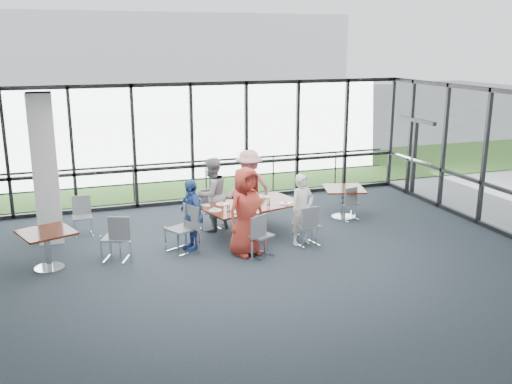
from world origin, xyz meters
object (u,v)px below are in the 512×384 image
object	(u,v)px
diner_near_right	(302,210)
diner_far_left	(212,195)
chair_main_nr	(307,226)
chair_main_fr	(249,202)
diner_end	(191,215)
main_table	(252,209)
structural_column	(45,169)
chair_spare_lb	(82,217)
chair_spare_r	(349,203)
side_table_left	(47,237)
chair_main_fl	(209,210)
chair_spare_la	(115,238)
chair_main_nl	(260,235)
diner_near_left	(246,212)
diner_far_right	(249,187)
side_table_right	(344,192)
chair_main_end	(181,229)

from	to	relation	value
diner_near_right	diner_far_left	bearing A→B (deg)	123.36
chair_main_nr	chair_main_fr	xyz separation A→B (m)	(-0.63, 2.02, 0.04)
diner_end	chair_main_nr	distance (m)	2.45
main_table	diner_end	world-z (taller)	diner_end
diner_near_right	chair_main_fr	bearing A→B (deg)	93.47
structural_column	chair_main_nr	distance (m)	5.66
chair_spare_lb	chair_spare_r	size ratio (longest dim) A/B	1.03
structural_column	side_table_left	bearing A→B (deg)	-91.28
main_table	chair_main_fl	xyz separation A→B (m)	(-0.75, 0.84, -0.20)
main_table	chair_spare_la	size ratio (longest dim) A/B	2.61
structural_column	diner_end	size ratio (longest dim) A/B	2.12
chair_main_fl	chair_spare_lb	xyz separation A→B (m)	(-2.78, 0.45, -0.01)
chair_main_nl	chair_spare_r	xyz separation A→B (m)	(2.84, 1.61, -0.03)
diner_near_right	diner_near_left	bearing A→B (deg)	176.21
main_table	chair_spare_r	world-z (taller)	chair_spare_r
main_table	chair_spare_lb	size ratio (longest dim) A/B	2.81
side_table_left	chair_main_fl	distance (m)	3.74
structural_column	diner_near_left	distance (m)	4.37
diner_end	chair_main_fr	world-z (taller)	diner_end
diner_far_right	chair_main_fr	xyz separation A→B (m)	(0.05, 0.15, -0.41)
diner_near_left	chair_main_fr	bearing A→B (deg)	48.03
main_table	chair_spare_lb	distance (m)	3.77
side_table_right	diner_near_right	xyz separation A→B (m)	(-1.71, -1.41, 0.12)
side_table_right	diner_far_right	size ratio (longest dim) A/B	0.66
main_table	chair_main_nl	distance (m)	1.23
side_table_left	chair_main_nl	distance (m)	4.08
chair_main_fr	chair_spare_r	size ratio (longest dim) A/B	1.13
main_table	diner_far_left	xyz separation A→B (m)	(-0.71, 0.73, 0.20)
main_table	chair_main_end	xyz separation A→B (m)	(-1.66, -0.43, -0.15)
side_table_right	chair_main_fr	distance (m)	2.33
side_table_left	diner_far_right	world-z (taller)	diner_far_right
diner_near_right	chair_spare_la	distance (m)	3.88
chair_spare_lb	chair_main_nl	bearing A→B (deg)	141.57
chair_main_fl	chair_main_fr	world-z (taller)	chair_main_fr
main_table	chair_main_fr	world-z (taller)	chair_main_fr
structural_column	diner_far_left	xyz separation A→B (m)	(3.50, -0.41, -0.76)
chair_main_fl	chair_spare_r	world-z (taller)	chair_main_fl
diner_near_left	chair_spare_la	xyz separation A→B (m)	(-2.54, 0.52, -0.45)
side_table_left	chair_main_fr	size ratio (longest dim) A/B	1.26
chair_main_fr	chair_main_end	xyz separation A→B (m)	(-1.97, -1.55, 0.02)
structural_column	chair_spare_r	bearing A→B (deg)	-6.01
main_table	chair_main_nr	size ratio (longest dim) A/B	2.77
side_table_right	chair_main_nl	distance (m)	3.36
diner_end	chair_main_nl	world-z (taller)	diner_end
diner_near_right	diner_far_right	size ratio (longest dim) A/B	0.86
chair_main_nl	chair_spare_lb	xyz separation A→B (m)	(-3.31, 2.48, -0.02)
structural_column	diner_far_right	xyz separation A→B (m)	(4.46, -0.17, -0.72)
diner_near_left	chair_spare_la	world-z (taller)	diner_near_left
side_table_right	diner_near_left	size ratio (longest dim) A/B	0.64
diner_far_left	side_table_left	bearing A→B (deg)	-5.61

